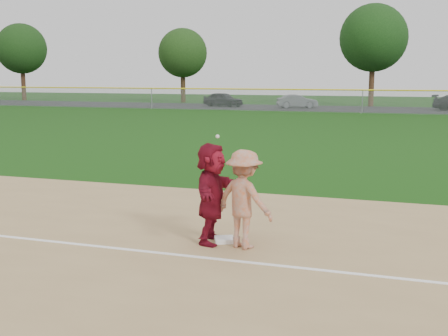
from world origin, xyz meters
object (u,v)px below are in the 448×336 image
(car_left, at_px, (223,99))
(car_mid, at_px, (297,101))
(first_base, at_px, (224,240))
(base_runner, at_px, (212,193))

(car_left, bearing_deg, car_mid, -73.45)
(first_base, xyz_separation_m, base_runner, (-0.24, -0.10, 0.96))
(base_runner, height_order, car_mid, base_runner)
(car_left, relative_size, car_mid, 1.08)
(car_left, bearing_deg, first_base, -143.36)
(base_runner, bearing_deg, car_mid, 6.18)
(car_left, xyz_separation_m, car_mid, (7.89, -0.26, -0.08))
(car_left, distance_m, car_mid, 7.90)
(first_base, bearing_deg, car_left, 108.23)
(first_base, relative_size, car_left, 0.09)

